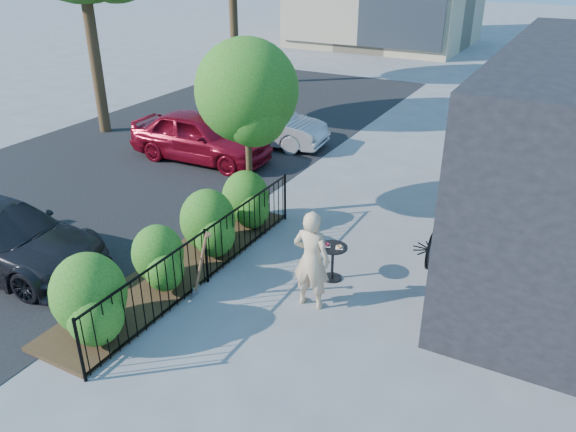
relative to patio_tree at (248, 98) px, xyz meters
The scene contains 12 objects.
ground 4.50m from the patio_tree, 50.96° to the right, with size 120.00×120.00×0.00m, color gray.
fence 3.61m from the patio_tree, 75.06° to the right, with size 0.05×6.05×1.10m.
planting_bed 3.88m from the patio_tree, 89.26° to the right, with size 1.30×6.00×0.08m, color #382616.
shrubs 3.37m from the patio_tree, 87.08° to the right, with size 1.10×5.60×1.24m.
patio_tree is the anchor object (origin of this frame).
street 5.51m from the patio_tree, behind, with size 9.00×30.00×0.01m, color black.
cafe_table 3.88m from the patio_tree, 29.82° to the right, with size 0.54×0.54×0.73m.
woman 4.16m from the patio_tree, 42.43° to the right, with size 0.65×0.43×1.79m, color #D9B68C.
shovel 4.04m from the patio_tree, 73.37° to the right, with size 0.48×0.18×1.41m.
car_red 4.61m from the patio_tree, 142.26° to the left, with size 1.68×4.18×1.42m, color maroon.
car_silver 5.62m from the patio_tree, 116.73° to the left, with size 1.32×3.79×1.25m, color #AEAEB3.
car_darkgrey 5.57m from the patio_tree, 126.58° to the right, with size 1.78×4.38×1.27m, color black.
Camera 1 is at (4.02, -7.09, 5.68)m, focal length 35.00 mm.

